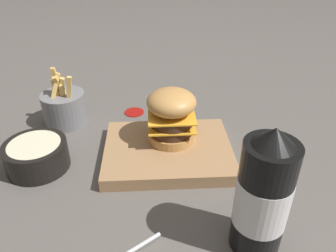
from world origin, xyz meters
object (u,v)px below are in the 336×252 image
object	(u,v)px
serving_board	(168,151)
side_bowl	(37,155)
burger	(170,115)
ketchup_bottle	(263,197)
fries_basket	(64,107)

from	to	relation	value
serving_board	side_bowl	world-z (taller)	side_bowl
serving_board	burger	bearing A→B (deg)	-99.97
ketchup_bottle	side_bowl	bearing A→B (deg)	-28.49
ketchup_bottle	side_bowl	distance (m)	0.45
fries_basket	side_bowl	world-z (taller)	fries_basket
ketchup_bottle	fries_basket	distance (m)	0.54
ketchup_bottle	serving_board	bearing A→B (deg)	-62.28
serving_board	fries_basket	bearing A→B (deg)	-32.23
burger	fries_basket	distance (m)	0.29
burger	serving_board	bearing A→B (deg)	80.03
burger	fries_basket	size ratio (longest dim) A/B	0.80
burger	side_bowl	world-z (taller)	burger
side_bowl	serving_board	bearing A→B (deg)	-175.66
serving_board	ketchup_bottle	size ratio (longest dim) A/B	1.25
burger	ketchup_bottle	size ratio (longest dim) A/B	0.54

